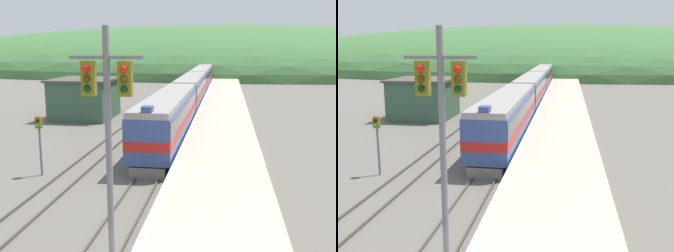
{
  "view_description": "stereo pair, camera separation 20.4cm",
  "coord_description": "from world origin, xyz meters",
  "views": [
    {
      "loc": [
        4.63,
        -9.33,
        7.97
      ],
      "look_at": [
        0.59,
        17.65,
        2.44
      ],
      "focal_mm": 42.0,
      "sensor_mm": 36.0,
      "label": 1
    },
    {
      "loc": [
        4.83,
        -9.3,
        7.97
      ],
      "look_at": [
        0.59,
        17.65,
        2.44
      ],
      "focal_mm": 42.0,
      "sensor_mm": 36.0,
      "label": 2
    }
  ],
  "objects": [
    {
      "name": "platform",
      "position": [
        4.31,
        50.0,
        0.55
      ],
      "size": [
        5.49,
        140.0,
        1.11
      ],
      "color": "#B2A893",
      "rests_on": "ground"
    },
    {
      "name": "track_main",
      "position": [
        0.0,
        70.0,
        0.08
      ],
      "size": [
        1.52,
        180.0,
        0.16
      ],
      "color": "#4C443D",
      "rests_on": "ground"
    },
    {
      "name": "carriage_second",
      "position": [
        0.0,
        42.87,
        2.25
      ],
      "size": [
        2.9,
        19.93,
        4.14
      ],
      "color": "black",
      "rests_on": "ground"
    },
    {
      "name": "station_shed",
      "position": [
        -11.15,
        32.89,
        2.25
      ],
      "size": [
        6.73,
        7.49,
        4.47
      ],
      "color": "#385B42",
      "rests_on": "ground"
    },
    {
      "name": "signal_post_siding",
      "position": [
        -6.73,
        12.87,
        2.73
      ],
      "size": [
        0.36,
        0.42,
        3.8
      ],
      "color": "slate",
      "rests_on": "ground"
    },
    {
      "name": "express_train_lead_car",
      "position": [
        0.0,
        22.21,
        2.26
      ],
      "size": [
        2.91,
        19.18,
        4.5
      ],
      "color": "black",
      "rests_on": "ground"
    },
    {
      "name": "carriage_third",
      "position": [
        0.0,
        63.68,
        2.25
      ],
      "size": [
        2.9,
        19.93,
        4.14
      ],
      "color": "black",
      "rests_on": "ground"
    },
    {
      "name": "distant_hills",
      "position": [
        0.0,
        128.17,
        0.0
      ],
      "size": [
        229.21,
        103.14,
        29.95
      ],
      "color": "#3D6B38",
      "rests_on": "ground"
    },
    {
      "name": "track_siding",
      "position": [
        -4.82,
        70.0,
        0.08
      ],
      "size": [
        1.52,
        180.0,
        0.16
      ],
      "color": "#4C443D",
      "rests_on": "ground"
    },
    {
      "name": "signal_mast_main",
      "position": [
        1.17,
        1.74,
        5.63
      ],
      "size": [
        2.2,
        0.42,
        8.56
      ],
      "color": "slate",
      "rests_on": "ground"
    },
    {
      "name": "carriage_fourth",
      "position": [
        0.0,
        84.49,
        2.25
      ],
      "size": [
        2.9,
        19.93,
        4.14
      ],
      "color": "black",
      "rests_on": "ground"
    }
  ]
}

